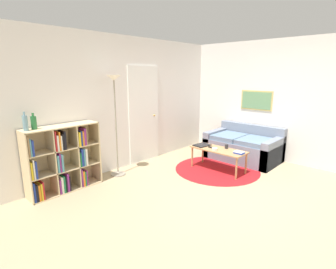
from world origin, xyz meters
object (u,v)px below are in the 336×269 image
(cup, at_px, (226,146))
(bottle_left, at_px, (25,123))
(bowl, at_px, (215,149))
(bottle_middle, at_px, (34,123))
(couch, at_px, (244,147))
(laptop, at_px, (202,145))
(bookshelf, at_px, (62,160))
(coffee_table, at_px, (218,151))
(floor_lamp, at_px, (115,97))

(cup, xyz_separation_m, bottle_left, (-3.14, 1.43, 0.72))
(bowl, relative_size, bottle_middle, 0.45)
(bowl, relative_size, bottle_left, 0.40)
(bowl, bearing_deg, bottle_left, 155.27)
(couch, height_order, bowl, couch)
(couch, xyz_separation_m, laptop, (-1.03, 0.42, 0.17))
(bookshelf, relative_size, coffee_table, 1.08)
(couch, xyz_separation_m, bottle_left, (-4.02, 1.37, 0.92))
(laptop, bearing_deg, coffee_table, -87.99)
(laptop, relative_size, bowl, 3.22)
(coffee_table, height_order, bowl, bowl)
(bottle_left, bearing_deg, bookshelf, 1.24)
(bookshelf, distance_m, cup, 3.04)
(bookshelf, distance_m, bottle_middle, 0.75)
(cup, height_order, bottle_middle, bottle_middle)
(laptop, distance_m, bottle_left, 3.23)
(floor_lamp, bearing_deg, bowl, -42.29)
(bookshelf, xyz_separation_m, bowl, (2.41, -1.34, -0.06))
(coffee_table, relative_size, bottle_left, 3.94)
(cup, distance_m, bottle_middle, 3.43)
(bookshelf, xyz_separation_m, cup, (2.67, -1.44, -0.04))
(bottle_middle, bearing_deg, laptop, -18.79)
(floor_lamp, bearing_deg, bookshelf, 175.42)
(couch, distance_m, laptop, 1.12)
(floor_lamp, bearing_deg, coffee_table, -40.23)
(floor_lamp, distance_m, laptop, 2.01)
(laptop, bearing_deg, couch, -22.17)
(bowl, bearing_deg, laptop, 74.56)
(bottle_left, height_order, bottle_middle, bottle_left)
(floor_lamp, bearing_deg, laptop, -30.61)
(bottle_left, xyz_separation_m, bottle_middle, (0.12, 0.02, -0.01))
(coffee_table, bearing_deg, bookshelf, 151.90)
(bookshelf, xyz_separation_m, coffee_table, (2.53, -1.35, -0.13))
(bookshelf, height_order, laptop, bookshelf)
(coffee_table, bearing_deg, bottle_left, 155.94)
(bottle_middle, bearing_deg, bottle_left, -169.18)
(bowl, distance_m, bottle_left, 3.26)
(coffee_table, xyz_separation_m, laptop, (-0.01, 0.39, 0.06))
(coffee_table, distance_m, bowl, 0.14)
(floor_lamp, distance_m, bottle_middle, 1.41)
(bookshelf, bearing_deg, bottle_left, -178.76)
(laptop, distance_m, bottle_middle, 3.12)
(couch, relative_size, coffee_table, 1.40)
(laptop, xyz_separation_m, bowl, (-0.10, -0.38, 0.01))
(couch, height_order, cup, couch)
(floor_lamp, height_order, bottle_middle, floor_lamp)
(floor_lamp, xyz_separation_m, coffee_table, (1.50, -1.27, -1.08))
(floor_lamp, height_order, bottle_left, floor_lamp)
(bottle_left, bearing_deg, laptop, -17.66)
(laptop, relative_size, bottle_middle, 1.45)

